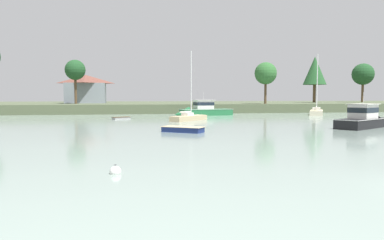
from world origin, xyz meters
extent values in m
cube|color=#4C563D|center=(0.00, 86.84, 0.92)|extent=(208.28, 54.91, 1.83)
cube|color=beige|center=(23.80, 51.15, 0.13)|extent=(6.21, 8.51, 1.42)
cube|color=#CCB78E|center=(23.80, 51.15, 0.85)|extent=(5.72, 7.93, 0.04)
cube|color=silver|center=(23.58, 50.78, 1.13)|extent=(2.15, 2.33, 0.52)
cylinder|color=silver|center=(24.14, 51.75, 6.04)|extent=(0.17, 0.17, 10.34)
cylinder|color=silver|center=(23.28, 50.27, 1.49)|extent=(1.85, 3.03, 0.14)
cylinder|color=silver|center=(23.28, 50.27, 1.54)|extent=(1.68, 2.74, 0.14)
cylinder|color=#999999|center=(25.01, 53.23, 6.02)|extent=(1.76, 2.99, 10.29)
cube|color=#236B3D|center=(3.27, 52.81, 0.26)|extent=(9.56, 4.42, 1.76)
cone|color=#236B3D|center=(-1.26, 52.02, 0.26)|extent=(2.98, 3.00, 2.60)
cube|color=silver|center=(3.27, 52.81, 1.11)|extent=(9.76, 4.56, 0.05)
cube|color=silver|center=(2.76, 52.72, 1.92)|extent=(3.47, 2.81, 1.57)
cube|color=#19232D|center=(2.76, 52.72, 2.08)|extent=(3.54, 2.87, 0.56)
cube|color=beige|center=(2.76, 52.72, 2.74)|extent=(3.91, 3.24, 0.06)
cylinder|color=silver|center=(2.76, 52.72, 3.50)|extent=(0.03, 0.03, 1.48)
cube|color=gray|center=(-11.60, 44.03, 0.10)|extent=(2.75, 2.17, 0.45)
cube|color=brown|center=(-11.60, 44.03, 0.32)|extent=(2.88, 2.29, 0.05)
cube|color=tan|center=(-11.60, 44.03, 0.28)|extent=(0.51, 0.80, 0.03)
cube|color=tan|center=(-2.31, 39.06, 0.10)|extent=(6.03, 6.08, 1.14)
cube|color=#CCB78E|center=(-2.31, 39.06, 0.69)|extent=(5.59, 5.65, 0.04)
cube|color=silver|center=(-2.55, 38.81, 0.92)|extent=(1.83, 1.84, 0.41)
cylinder|color=silver|center=(-1.93, 39.45, 5.18)|extent=(0.14, 0.14, 8.94)
cylinder|color=silver|center=(-2.89, 38.47, 1.22)|extent=(2.01, 2.04, 0.11)
cylinder|color=silver|center=(-2.89, 38.47, 1.27)|extent=(1.84, 1.86, 0.14)
cylinder|color=#999999|center=(-0.96, 40.43, 5.16)|extent=(1.95, 1.98, 8.89)
cube|color=navy|center=(-5.78, 22.83, 0.15)|extent=(3.93, 3.42, 0.70)
cube|color=#C6B289|center=(-5.78, 22.83, 0.50)|extent=(4.12, 3.60, 0.05)
cube|color=tan|center=(-5.78, 22.83, 0.46)|extent=(0.83, 1.09, 0.03)
cube|color=black|center=(13.70, 24.01, 0.22)|extent=(7.82, 6.04, 1.55)
cone|color=black|center=(16.97, 25.95, 0.22)|extent=(2.98, 3.03, 2.26)
cube|color=silver|center=(13.70, 24.01, 0.97)|extent=(8.00, 6.20, 0.05)
cube|color=silver|center=(13.84, 24.09, 1.75)|extent=(3.52, 3.21, 1.51)
cube|color=#19232D|center=(13.84, 24.09, 1.90)|extent=(3.59, 3.27, 0.54)
cube|color=beige|center=(13.84, 24.09, 2.53)|extent=(3.98, 3.66, 0.06)
cylinder|color=silver|center=(13.84, 24.09, 3.19)|extent=(0.03, 0.03, 1.25)
sphere|color=white|center=(-11.52, 5.24, 0.09)|extent=(0.50, 0.50, 0.50)
torus|color=#333338|center=(-11.52, 5.24, 0.38)|extent=(0.12, 0.12, 0.02)
cylinder|color=brown|center=(38.50, 78.39, 5.73)|extent=(0.77, 0.77, 7.79)
cone|color=#235128|center=(38.50, 78.39, 10.25)|extent=(6.04, 6.04, 7.38)
cylinder|color=brown|center=(18.65, 63.25, 4.55)|extent=(0.52, 0.52, 5.44)
sphere|color=#2D602D|center=(18.65, 63.25, 8.34)|extent=(4.72, 4.72, 4.72)
cylinder|color=brown|center=(-21.21, 69.57, 4.93)|extent=(0.53, 0.53, 6.18)
sphere|color=#1E4723|center=(-21.21, 69.57, 8.98)|extent=(4.26, 4.26, 4.26)
cylinder|color=brown|center=(54.61, 80.96, 5.07)|extent=(0.67, 0.67, 6.47)
sphere|color=#1E4723|center=(54.61, 80.96, 9.66)|extent=(5.98, 5.98, 5.98)
cube|color=gray|center=(-19.99, 78.62, 4.17)|extent=(8.93, 7.91, 4.67)
pyramid|color=brown|center=(-19.99, 78.62, 7.49)|extent=(9.65, 8.54, 1.97)
camera|label=1|loc=(-11.11, -10.41, 3.27)|focal=33.94mm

